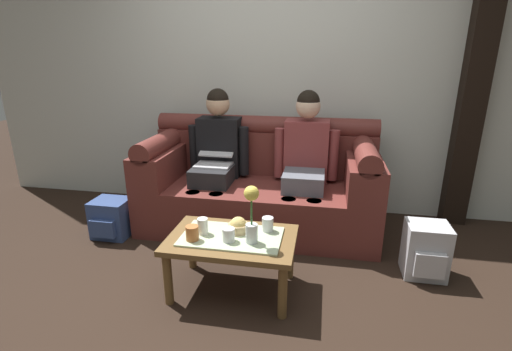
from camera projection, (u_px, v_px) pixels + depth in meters
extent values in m
plane|color=black|center=(228.00, 301.00, 2.38)|extent=(14.00, 14.00, 0.00)
cube|color=silver|center=(270.00, 60.00, 3.51)|extent=(6.00, 0.12, 2.90)
cube|color=black|center=(478.00, 61.00, 3.09)|extent=(0.20, 0.20, 2.90)
cube|color=maroon|center=(259.00, 205.00, 3.34)|extent=(2.05, 0.88, 0.42)
cube|color=maroon|center=(265.00, 152.00, 3.52)|extent=(2.05, 0.22, 0.40)
cylinder|color=maroon|center=(265.00, 126.00, 3.44)|extent=(2.05, 0.18, 0.18)
cube|color=maroon|center=(164.00, 163.00, 3.38)|extent=(0.28, 0.88, 0.28)
cylinder|color=maroon|center=(162.00, 143.00, 3.33)|extent=(0.18, 0.88, 0.18)
cube|color=maroon|center=(363.00, 174.00, 3.07)|extent=(0.28, 0.88, 0.28)
cylinder|color=maroon|center=(365.00, 152.00, 3.02)|extent=(0.18, 0.88, 0.18)
cube|color=#232326|center=(213.00, 175.00, 3.26)|extent=(0.34, 0.40, 0.15)
cylinder|color=#232326|center=(194.00, 215.00, 3.13)|extent=(0.12, 0.12, 0.42)
cylinder|color=#232326|center=(217.00, 217.00, 3.09)|extent=(0.12, 0.12, 0.42)
cube|color=black|center=(220.00, 147.00, 3.43)|extent=(0.38, 0.22, 0.54)
cylinder|color=black|center=(194.00, 149.00, 3.44)|extent=(0.09, 0.09, 0.44)
cylinder|color=black|center=(244.00, 151.00, 3.35)|extent=(0.09, 0.09, 0.44)
sphere|color=tan|center=(218.00, 104.00, 3.28)|extent=(0.21, 0.21, 0.21)
sphere|color=black|center=(218.00, 99.00, 3.27)|extent=(0.19, 0.19, 0.19)
cube|color=silver|center=(213.00, 165.00, 3.26)|extent=(0.31, 0.22, 0.02)
cube|color=silver|center=(218.00, 149.00, 3.36)|extent=(0.31, 0.20, 0.10)
cube|color=black|center=(218.00, 150.00, 3.36)|extent=(0.27, 0.17, 0.08)
cube|color=#595B66|center=(304.00, 180.00, 3.12)|extent=(0.34, 0.40, 0.15)
cylinder|color=#595B66|center=(288.00, 223.00, 2.99)|extent=(0.12, 0.12, 0.42)
cylinder|color=#595B66|center=(313.00, 225.00, 2.95)|extent=(0.12, 0.12, 0.42)
cube|color=brown|center=(306.00, 151.00, 3.29)|extent=(0.38, 0.22, 0.54)
cylinder|color=brown|center=(279.00, 153.00, 3.30)|extent=(0.09, 0.09, 0.44)
cylinder|color=brown|center=(333.00, 155.00, 3.21)|extent=(0.09, 0.09, 0.44)
sphere|color=beige|center=(308.00, 106.00, 3.14)|extent=(0.21, 0.21, 0.21)
sphere|color=black|center=(308.00, 101.00, 3.13)|extent=(0.19, 0.19, 0.19)
cube|color=brown|center=(232.00, 240.00, 2.38)|extent=(0.82, 0.53, 0.04)
cube|color=#B2C69E|center=(232.00, 236.00, 2.37)|extent=(0.64, 0.37, 0.01)
cylinder|color=brown|center=(168.00, 279.00, 2.31)|extent=(0.06, 0.06, 0.35)
cylinder|color=brown|center=(283.00, 292.00, 2.18)|extent=(0.06, 0.06, 0.35)
cylinder|color=brown|center=(192.00, 245.00, 2.71)|extent=(0.06, 0.06, 0.35)
cylinder|color=brown|center=(290.00, 255.00, 2.58)|extent=(0.06, 0.06, 0.35)
cylinder|color=silver|center=(252.00, 233.00, 2.27)|extent=(0.08, 0.08, 0.12)
cylinder|color=#3D7538|center=(252.00, 212.00, 2.23)|extent=(0.01, 0.01, 0.17)
sphere|color=#E5CC4C|center=(251.00, 193.00, 2.19)|extent=(0.09, 0.09, 0.09)
cylinder|color=tan|center=(238.00, 228.00, 2.42)|extent=(0.13, 0.13, 0.06)
sphere|color=#D8B766|center=(238.00, 225.00, 2.41)|extent=(0.11, 0.11, 0.11)
cylinder|color=white|center=(203.00, 226.00, 2.39)|extent=(0.07, 0.07, 0.11)
cylinder|color=silver|center=(268.00, 224.00, 2.42)|extent=(0.07, 0.07, 0.09)
cylinder|color=silver|center=(228.00, 235.00, 2.29)|extent=(0.08, 0.08, 0.09)
cylinder|color=#B26633|center=(192.00, 233.00, 2.31)|extent=(0.08, 0.08, 0.09)
cube|color=#B7B7BC|center=(425.00, 250.00, 2.61)|extent=(0.28, 0.25, 0.39)
cube|color=#B7B7BC|center=(430.00, 265.00, 2.49)|extent=(0.20, 0.05, 0.17)
cube|color=#33477A|center=(112.00, 218.00, 3.19)|extent=(0.30, 0.26, 0.33)
cube|color=#33477A|center=(103.00, 229.00, 3.06)|extent=(0.21, 0.05, 0.15)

